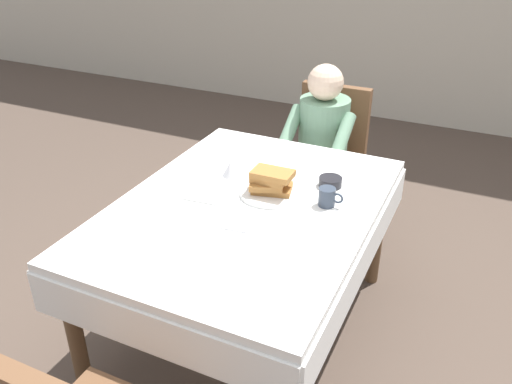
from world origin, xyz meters
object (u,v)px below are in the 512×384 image
(fork_left_of_plate, at_px, (231,188))
(diner_person, at_px, (321,139))
(breakfast_stack, at_px, (271,181))
(spoon_near_edge, at_px, (230,229))
(dining_table_main, at_px, (247,221))
(bowl_butter, at_px, (330,182))
(knife_right_of_plate, at_px, (307,205))
(plate_breakfast, at_px, (270,193))
(cup_coffee, at_px, (327,197))
(syrup_pitcher, at_px, (230,169))
(chair_diner, at_px, (328,150))

(fork_left_of_plate, bearing_deg, diner_person, -11.25)
(breakfast_stack, distance_m, spoon_near_edge, 0.35)
(dining_table_main, xyz_separation_m, diner_person, (0.01, 1.01, 0.02))
(bowl_butter, xyz_separation_m, spoon_near_edge, (-0.25, -0.54, -0.02))
(knife_right_of_plate, bearing_deg, dining_table_main, 112.86)
(diner_person, height_order, plate_breakfast, diner_person)
(cup_coffee, relative_size, bowl_butter, 1.03)
(fork_left_of_plate, bearing_deg, breakfast_stack, -86.21)
(syrup_pitcher, bearing_deg, chair_diner, 78.06)
(cup_coffee, height_order, knife_right_of_plate, cup_coffee)
(breakfast_stack, relative_size, spoon_near_edge, 1.40)
(cup_coffee, xyz_separation_m, syrup_pitcher, (-0.52, 0.07, -0.01))
(knife_right_of_plate, xyz_separation_m, spoon_near_edge, (-0.22, -0.33, 0.00))
(chair_diner, distance_m, breakfast_stack, 1.08)
(dining_table_main, height_order, diner_person, diner_person)
(breakfast_stack, height_order, spoon_near_edge, breakfast_stack)
(plate_breakfast, relative_size, breakfast_stack, 1.33)
(cup_coffee, bearing_deg, knife_right_of_plate, -155.91)
(diner_person, height_order, knife_right_of_plate, diner_person)
(dining_table_main, xyz_separation_m, syrup_pitcher, (-0.20, 0.22, 0.13))
(diner_person, relative_size, knife_right_of_plate, 5.60)
(chair_diner, relative_size, plate_breakfast, 3.32)
(diner_person, height_order, breakfast_stack, diner_person)
(breakfast_stack, xyz_separation_m, fork_left_of_plate, (-0.19, -0.02, -0.07))
(bowl_butter, bearing_deg, plate_breakfast, -138.77)
(breakfast_stack, distance_m, bowl_butter, 0.30)
(fork_left_of_plate, bearing_deg, bowl_butter, -64.99)
(knife_right_of_plate, bearing_deg, chair_diner, 12.35)
(breakfast_stack, height_order, cup_coffee, breakfast_stack)
(chair_diner, xyz_separation_m, knife_right_of_plate, (0.24, -1.06, 0.21))
(syrup_pitcher, relative_size, knife_right_of_plate, 0.40)
(bowl_butter, height_order, knife_right_of_plate, bowl_butter)
(dining_table_main, bearing_deg, knife_right_of_plate, 23.38)
(chair_diner, relative_size, cup_coffee, 8.23)
(dining_table_main, relative_size, chair_diner, 1.64)
(plate_breakfast, distance_m, syrup_pitcher, 0.27)
(fork_left_of_plate, height_order, spoon_near_edge, same)
(knife_right_of_plate, bearing_deg, diner_person, 14.48)
(cup_coffee, xyz_separation_m, bowl_butter, (-0.04, 0.18, -0.02))
(chair_diner, relative_size, fork_left_of_plate, 5.17)
(breakfast_stack, relative_size, bowl_butter, 1.91)
(dining_table_main, distance_m, syrup_pitcher, 0.32)
(bowl_butter, xyz_separation_m, fork_left_of_plate, (-0.42, -0.22, -0.02))
(bowl_butter, bearing_deg, dining_table_main, -131.12)
(chair_diner, xyz_separation_m, spoon_near_edge, (0.02, -1.39, 0.21))
(diner_person, bearing_deg, spoon_near_edge, 91.11)
(breakfast_stack, bearing_deg, plate_breakfast, -144.79)
(plate_breakfast, xyz_separation_m, cup_coffee, (0.27, 0.02, 0.03))
(plate_breakfast, bearing_deg, syrup_pitcher, 160.46)
(chair_diner, bearing_deg, knife_right_of_plate, 102.88)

